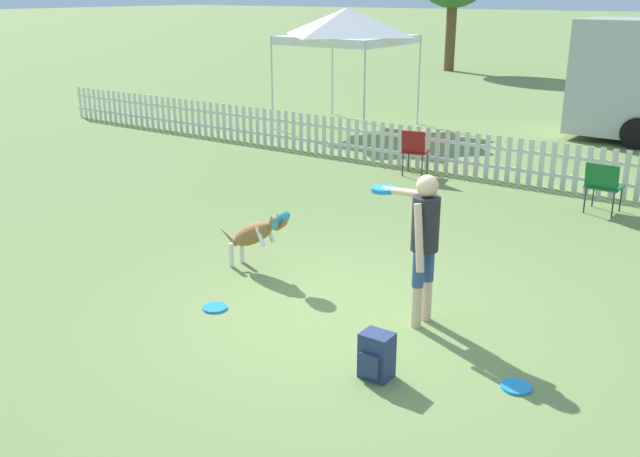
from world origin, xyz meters
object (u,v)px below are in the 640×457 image
(backpack_on_grass, at_px, (376,356))
(folding_chair_green_right, at_px, (415,148))
(folding_chair_blue_left, at_px, (603,183))
(canopy_tent_secondary, at_px, (347,26))
(frisbee_near_handler, at_px, (516,387))
(handler_person, at_px, (422,232))
(frisbee_near_dog, at_px, (215,308))
(leaping_dog, at_px, (255,233))

(backpack_on_grass, height_order, folding_chair_green_right, folding_chair_green_right)
(folding_chair_blue_left, bearing_deg, canopy_tent_secondary, -26.82)
(canopy_tent_secondary, bearing_deg, folding_chair_blue_left, -28.94)
(frisbee_near_handler, height_order, folding_chair_blue_left, folding_chair_blue_left)
(handler_person, bearing_deg, frisbee_near_dog, 120.13)
(folding_chair_blue_left, relative_size, folding_chair_green_right, 0.94)
(frisbee_near_dog, xyz_separation_m, folding_chair_blue_left, (2.51, 5.99, 0.47))
(frisbee_near_handler, distance_m, frisbee_near_dog, 3.28)
(frisbee_near_handler, xyz_separation_m, backpack_on_grass, (-1.10, -0.54, 0.20))
(backpack_on_grass, xyz_separation_m, canopy_tent_secondary, (-6.93, 10.25, 2.25))
(frisbee_near_dog, bearing_deg, folding_chair_blue_left, 67.25)
(backpack_on_grass, xyz_separation_m, folding_chair_blue_left, (0.34, 6.23, 0.27))
(folding_chair_blue_left, distance_m, folding_chair_green_right, 3.50)
(leaping_dog, bearing_deg, frisbee_near_dog, 20.25)
(frisbee_near_handler, relative_size, frisbee_near_dog, 1.00)
(folding_chair_blue_left, bearing_deg, backpack_on_grass, 88.99)
(leaping_dog, bearing_deg, frisbee_near_handler, 80.74)
(folding_chair_blue_left, height_order, canopy_tent_secondary, canopy_tent_secondary)
(handler_person, distance_m, folding_chair_blue_left, 5.06)
(frisbee_near_dog, bearing_deg, folding_chair_green_right, 98.52)
(frisbee_near_dog, distance_m, folding_chair_green_right, 6.53)
(handler_person, distance_m, leaping_dog, 2.35)
(frisbee_near_handler, relative_size, folding_chair_blue_left, 0.33)
(leaping_dog, bearing_deg, folding_chair_blue_left, 153.25)
(frisbee_near_dog, xyz_separation_m, folding_chair_green_right, (-0.96, 6.44, 0.51))
(frisbee_near_dog, bearing_deg, handler_person, 26.61)
(backpack_on_grass, bearing_deg, leaping_dog, 151.62)
(frisbee_near_handler, relative_size, canopy_tent_secondary, 0.09)
(handler_person, height_order, frisbee_near_handler, handler_person)
(backpack_on_grass, bearing_deg, handler_person, 99.84)
(handler_person, height_order, frisbee_near_dog, handler_person)
(frisbee_near_handler, relative_size, backpack_on_grass, 0.63)
(frisbee_near_dog, height_order, canopy_tent_secondary, canopy_tent_secondary)
(leaping_dog, relative_size, frisbee_near_handler, 4.25)
(frisbee_near_dog, bearing_deg, backpack_on_grass, -6.32)
(handler_person, relative_size, folding_chair_blue_left, 1.96)
(backpack_on_grass, bearing_deg, folding_chair_green_right, 115.14)
(frisbee_near_handler, bearing_deg, backpack_on_grass, -154.04)
(leaping_dog, xyz_separation_m, frisbee_near_dog, (0.33, -1.11, -0.48))
(frisbee_near_handler, bearing_deg, leaping_dog, 167.22)
(folding_chair_green_right, xyz_separation_m, canopy_tent_secondary, (-3.79, 3.57, 1.94))
(handler_person, xyz_separation_m, folding_chair_green_right, (-2.92, 5.46, -0.47))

